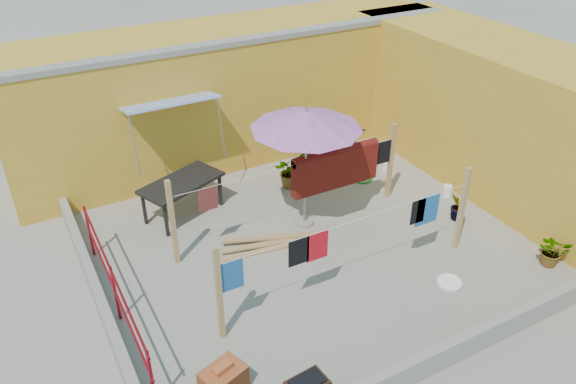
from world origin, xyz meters
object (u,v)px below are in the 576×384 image
at_px(patio_umbrella, 306,121).
at_px(water_jug_a, 447,191).
at_px(green_hose, 362,177).
at_px(outdoor_table, 181,185).
at_px(brick_stack, 223,381).
at_px(plant_back_a, 290,171).
at_px(water_jug_b, 387,164).
at_px(white_basin, 449,283).

bearing_deg(patio_umbrella, water_jug_a, -10.11).
bearing_deg(green_hose, water_jug_a, -52.00).
bearing_deg(outdoor_table, green_hose, -7.74).
xyz_separation_m(patio_umbrella, brick_stack, (-3.20, -3.19, -2.13)).
bearing_deg(brick_stack, green_hose, 37.86).
bearing_deg(outdoor_table, brick_stack, -103.04).
distance_m(water_jug_a, plant_back_a, 3.63).
bearing_deg(water_jug_b, white_basin, -112.15).
height_order(water_jug_a, green_hose, water_jug_a).
xyz_separation_m(brick_stack, green_hose, (5.36, 4.17, -0.19)).
xyz_separation_m(brick_stack, plant_back_a, (3.69, 4.73, 0.16)).
distance_m(water_jug_a, green_hose, 2.02).
distance_m(green_hose, plant_back_a, 1.80).
relative_size(water_jug_a, plant_back_a, 0.40).
distance_m(patio_umbrella, water_jug_b, 3.82).
xyz_separation_m(white_basin, water_jug_b, (1.63, 3.99, 0.12)).
distance_m(outdoor_table, white_basin, 5.72).
relative_size(outdoor_table, plant_back_a, 2.49).
bearing_deg(plant_back_a, water_jug_a, -36.43).
xyz_separation_m(brick_stack, water_jug_a, (6.61, 2.58, -0.09)).
distance_m(outdoor_table, brick_stack, 4.90).
bearing_deg(patio_umbrella, water_jug_b, 19.23).
xyz_separation_m(brick_stack, water_jug_b, (6.15, 4.21, -0.06)).
distance_m(patio_umbrella, outdoor_table, 3.08).
height_order(brick_stack, water_jug_a, brick_stack).
height_order(patio_umbrella, water_jug_b, patio_umbrella).
relative_size(brick_stack, green_hose, 1.30).
bearing_deg(brick_stack, patio_umbrella, 44.88).
relative_size(white_basin, water_jug_a, 1.47).
height_order(patio_umbrella, green_hose, patio_umbrella).
bearing_deg(outdoor_table, patio_umbrella, -36.66).
bearing_deg(water_jug_a, green_hose, 128.00).
xyz_separation_m(water_jug_a, water_jug_b, (-0.46, 1.64, 0.03)).
xyz_separation_m(outdoor_table, green_hose, (4.26, -0.58, -0.70)).
relative_size(white_basin, plant_back_a, 0.59).
bearing_deg(green_hose, plant_back_a, 161.46).
height_order(patio_umbrella, outdoor_table, patio_umbrella).
bearing_deg(green_hose, brick_stack, -142.14).
bearing_deg(white_basin, green_hose, 77.97).
distance_m(patio_umbrella, water_jug_a, 4.11).
height_order(outdoor_table, water_jug_b, outdoor_table).
xyz_separation_m(patio_umbrella, water_jug_b, (2.95, 1.03, -2.20)).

